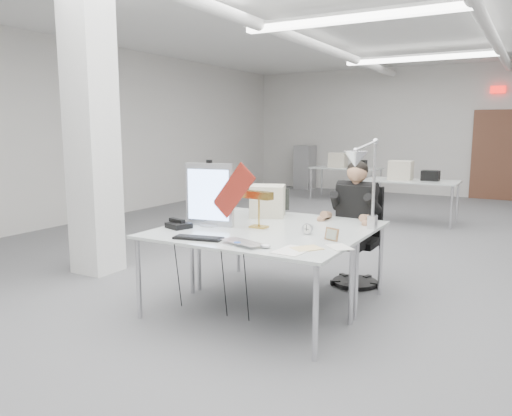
{
  "coord_description": "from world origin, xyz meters",
  "views": [
    {
      "loc": [
        2.15,
        -6.06,
        1.67
      ],
      "look_at": [
        -0.15,
        -2.0,
        0.92
      ],
      "focal_mm": 35.0,
      "sensor_mm": 36.0,
      "label": 1
    }
  ],
  "objects_px": {
    "office_chair": "(357,239)",
    "seated_person": "(356,203)",
    "bankers_lamp": "(259,209)",
    "architect_lamp": "(366,181)",
    "desk_phone": "(179,225)",
    "laptop": "(237,244)",
    "beige_monitor": "(268,201)",
    "desk_main": "(243,238)",
    "monitor": "(210,195)"
  },
  "relations": [
    {
      "from": "laptop",
      "to": "beige_monitor",
      "type": "height_order",
      "value": "beige_monitor"
    },
    {
      "from": "desk_phone",
      "to": "desk_main",
      "type": "bearing_deg",
      "value": 15.95
    },
    {
      "from": "desk_main",
      "to": "bankers_lamp",
      "type": "xyz_separation_m",
      "value": [
        -0.08,
        0.42,
        0.19
      ]
    },
    {
      "from": "bankers_lamp",
      "to": "laptop",
      "type": "bearing_deg",
      "value": -63.56
    },
    {
      "from": "seated_person",
      "to": "architect_lamp",
      "type": "xyz_separation_m",
      "value": [
        0.33,
        -0.76,
        0.32
      ]
    },
    {
      "from": "office_chair",
      "to": "architect_lamp",
      "type": "height_order",
      "value": "architect_lamp"
    },
    {
      "from": "seated_person",
      "to": "desk_phone",
      "type": "distance_m",
      "value": 1.86
    },
    {
      "from": "desk_phone",
      "to": "bankers_lamp",
      "type": "bearing_deg",
      "value": 49.84
    },
    {
      "from": "monitor",
      "to": "architect_lamp",
      "type": "bearing_deg",
      "value": 5.99
    },
    {
      "from": "beige_monitor",
      "to": "bankers_lamp",
      "type": "bearing_deg",
      "value": -91.35
    },
    {
      "from": "office_chair",
      "to": "desk_phone",
      "type": "relative_size",
      "value": 4.98
    },
    {
      "from": "laptop",
      "to": "architect_lamp",
      "type": "xyz_separation_m",
      "value": [
        0.72,
        0.97,
        0.45
      ]
    },
    {
      "from": "seated_person",
      "to": "laptop",
      "type": "distance_m",
      "value": 1.78
    },
    {
      "from": "laptop",
      "to": "desk_main",
      "type": "bearing_deg",
      "value": 131.29
    },
    {
      "from": "monitor",
      "to": "desk_main",
      "type": "bearing_deg",
      "value": -37.27
    },
    {
      "from": "office_chair",
      "to": "architect_lamp",
      "type": "distance_m",
      "value": 1.13
    },
    {
      "from": "office_chair",
      "to": "beige_monitor",
      "type": "distance_m",
      "value": 1.03
    },
    {
      "from": "beige_monitor",
      "to": "architect_lamp",
      "type": "relative_size",
      "value": 0.37
    },
    {
      "from": "beige_monitor",
      "to": "seated_person",
      "type": "bearing_deg",
      "value": 5.52
    },
    {
      "from": "monitor",
      "to": "beige_monitor",
      "type": "height_order",
      "value": "monitor"
    },
    {
      "from": "seated_person",
      "to": "desk_phone",
      "type": "relative_size",
      "value": 4.12
    },
    {
      "from": "desk_phone",
      "to": "beige_monitor",
      "type": "xyz_separation_m",
      "value": [
        0.42,
        0.96,
        0.14
      ]
    },
    {
      "from": "desk_phone",
      "to": "beige_monitor",
      "type": "distance_m",
      "value": 1.06
    },
    {
      "from": "architect_lamp",
      "to": "bankers_lamp",
      "type": "bearing_deg",
      "value": -178.22
    },
    {
      "from": "monitor",
      "to": "desk_phone",
      "type": "height_order",
      "value": "monitor"
    },
    {
      "from": "desk_main",
      "to": "monitor",
      "type": "bearing_deg",
      "value": 152.09
    },
    {
      "from": "office_chair",
      "to": "desk_phone",
      "type": "bearing_deg",
      "value": -128.02
    },
    {
      "from": "monitor",
      "to": "beige_monitor",
      "type": "bearing_deg",
      "value": 62.02
    },
    {
      "from": "seated_person",
      "to": "desk_phone",
      "type": "bearing_deg",
      "value": -129.03
    },
    {
      "from": "office_chair",
      "to": "beige_monitor",
      "type": "bearing_deg",
      "value": -147.04
    },
    {
      "from": "laptop",
      "to": "monitor",
      "type": "bearing_deg",
      "value": 156.44
    },
    {
      "from": "desk_phone",
      "to": "laptop",
      "type": "bearing_deg",
      "value": -3.08
    },
    {
      "from": "office_chair",
      "to": "architect_lamp",
      "type": "bearing_deg",
      "value": -65.18
    },
    {
      "from": "bankers_lamp",
      "to": "desk_phone",
      "type": "relative_size",
      "value": 1.72
    },
    {
      "from": "desk_main",
      "to": "laptop",
      "type": "height_order",
      "value": "laptop"
    },
    {
      "from": "desk_main",
      "to": "bankers_lamp",
      "type": "distance_m",
      "value": 0.47
    },
    {
      "from": "architect_lamp",
      "to": "monitor",
      "type": "bearing_deg",
      "value": -177.59
    },
    {
      "from": "office_chair",
      "to": "bankers_lamp",
      "type": "height_order",
      "value": "bankers_lamp"
    },
    {
      "from": "desk_phone",
      "to": "architect_lamp",
      "type": "height_order",
      "value": "architect_lamp"
    },
    {
      "from": "bankers_lamp",
      "to": "office_chair",
      "type": "bearing_deg",
      "value": 70.46
    },
    {
      "from": "desk_main",
      "to": "monitor",
      "type": "xyz_separation_m",
      "value": [
        -0.54,
        0.28,
        0.31
      ]
    },
    {
      "from": "laptop",
      "to": "architect_lamp",
      "type": "distance_m",
      "value": 1.29
    },
    {
      "from": "seated_person",
      "to": "bankers_lamp",
      "type": "xyz_separation_m",
      "value": [
        -0.6,
        -1.0,
        0.03
      ]
    },
    {
      "from": "office_chair",
      "to": "laptop",
      "type": "xyz_separation_m",
      "value": [
        -0.39,
        -1.78,
        0.27
      ]
    },
    {
      "from": "architect_lamp",
      "to": "desk_main",
      "type": "bearing_deg",
      "value": -154.95
    },
    {
      "from": "desk_phone",
      "to": "monitor",
      "type": "bearing_deg",
      "value": 72.43
    },
    {
      "from": "office_chair",
      "to": "desk_phone",
      "type": "height_order",
      "value": "office_chair"
    },
    {
      "from": "bankers_lamp",
      "to": "architect_lamp",
      "type": "distance_m",
      "value": 1.0
    },
    {
      "from": "bankers_lamp",
      "to": "architect_lamp",
      "type": "bearing_deg",
      "value": 24.96
    },
    {
      "from": "office_chair",
      "to": "seated_person",
      "type": "xyz_separation_m",
      "value": [
        0.0,
        -0.05,
        0.4
      ]
    }
  ]
}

